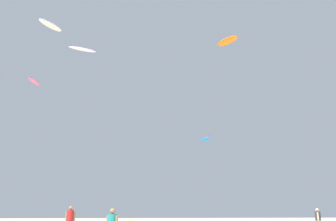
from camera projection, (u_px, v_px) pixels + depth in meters
name	position (u px, v px, depth m)	size (l,w,h in m)	color
person_left	(318.00, 218.00, 25.15)	(0.38, 0.51, 1.68)	#2D2D33
person_right	(70.00, 218.00, 22.62)	(0.59, 0.41, 1.80)	#2D2D33
kite_aloft_0	(50.00, 25.00, 49.40)	(3.19, 3.94, 0.54)	white
kite_aloft_1	(83.00, 49.00, 37.38)	(2.98, 1.85, 0.45)	white
kite_aloft_3	(206.00, 139.00, 47.01)	(1.59, 3.52, 0.47)	blue
kite_aloft_4	(34.00, 81.00, 40.41)	(1.17, 2.75, 0.38)	#E5598C
kite_aloft_5	(227.00, 41.00, 50.84)	(2.99, 3.67, 0.85)	orange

